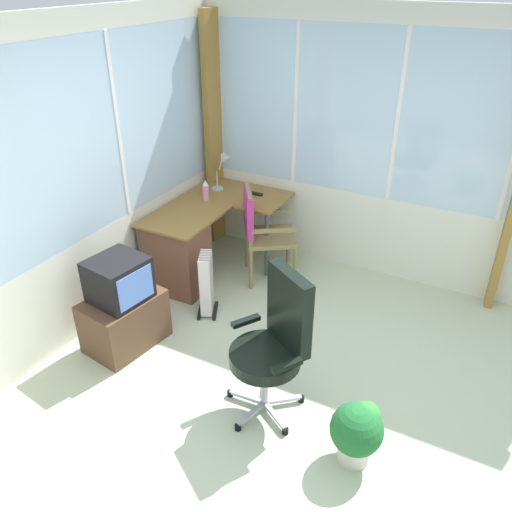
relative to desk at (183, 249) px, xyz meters
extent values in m
cube|color=beige|center=(-1.01, -1.66, -0.43)|extent=(5.29, 5.01, 0.06)
cube|color=silver|center=(-1.01, 0.38, 0.02)|extent=(4.29, 0.06, 0.83)
cube|color=silver|center=(-1.01, 0.38, 1.21)|extent=(4.21, 0.06, 1.55)
cube|color=silver|center=(-1.01, 0.38, 2.08)|extent=(4.29, 0.06, 0.18)
cube|color=white|center=(-0.29, 0.38, 1.21)|extent=(0.04, 0.07, 1.55)
cube|color=silver|center=(1.17, -1.66, 0.02)|extent=(0.06, 4.01, 0.83)
cube|color=silver|center=(1.17, -1.66, 1.21)|extent=(0.06, 3.93, 1.55)
cube|color=silver|center=(1.17, -1.66, 2.08)|extent=(0.06, 4.01, 0.18)
cube|color=white|center=(1.17, -1.66, 1.21)|extent=(0.07, 0.04, 1.55)
cube|color=white|center=(1.17, -0.65, 1.21)|extent=(0.07, 0.04, 1.55)
cube|color=olive|center=(1.04, 0.25, 0.83)|extent=(0.23, 0.10, 2.47)
cube|color=olive|center=(0.40, 0.02, 0.31)|extent=(1.44, 0.62, 0.02)
cube|color=olive|center=(0.81, -0.49, 0.31)|extent=(0.62, 0.40, 0.02)
cube|color=brown|center=(-0.09, 0.02, -0.05)|extent=(0.40, 0.58, 0.69)
cylinder|color=#4C4C51|center=(0.54, -0.65, -0.05)|extent=(0.04, 0.04, 0.70)
cylinder|color=#4C4C51|center=(-0.28, 0.29, -0.05)|extent=(0.04, 0.04, 0.70)
cylinder|color=#B2B7BC|center=(0.80, 0.08, 0.34)|extent=(0.13, 0.13, 0.02)
cylinder|color=#B2B7BC|center=(0.80, 0.08, 0.44)|extent=(0.02, 0.02, 0.19)
cylinder|color=#B2B7BC|center=(0.85, 0.05, 0.62)|extent=(0.03, 0.07, 0.18)
cone|color=#B2B7BC|center=(0.90, 0.01, 0.66)|extent=(0.12, 0.11, 0.12)
cube|color=black|center=(0.86, -0.36, 0.34)|extent=(0.05, 0.15, 0.02)
cylinder|color=pink|center=(0.50, 0.03, 0.41)|extent=(0.06, 0.06, 0.16)
cone|color=white|center=(0.50, 0.03, 0.51)|extent=(0.06, 0.06, 0.06)
cylinder|color=olive|center=(0.48, -0.99, -0.18)|extent=(0.04, 0.04, 0.43)
cylinder|color=olive|center=(0.85, -0.75, -0.18)|extent=(0.04, 0.04, 0.43)
cylinder|color=olive|center=(0.24, -0.63, -0.18)|extent=(0.04, 0.04, 0.43)
cylinder|color=olive|center=(0.61, -0.38, -0.18)|extent=(0.04, 0.04, 0.43)
cube|color=olive|center=(0.55, -0.69, 0.05)|extent=(0.66, 0.66, 0.04)
cube|color=olive|center=(0.43, -0.51, 0.32)|extent=(0.38, 0.27, 0.49)
cube|color=#BD3182|center=(0.43, -0.51, 0.34)|extent=(0.41, 0.30, 0.42)
cube|color=olive|center=(0.36, -0.81, 0.23)|extent=(0.27, 0.38, 0.03)
cube|color=olive|center=(0.73, -0.57, 0.23)|extent=(0.27, 0.38, 0.03)
cube|color=#B7B7BF|center=(-1.19, -1.58, -0.36)|extent=(0.18, 0.26, 0.02)
cylinder|color=black|center=(-1.27, -1.70, -0.38)|extent=(0.05, 0.05, 0.05)
cube|color=#B7B7BF|center=(-1.03, -1.57, -0.36)|extent=(0.21, 0.24, 0.02)
cylinder|color=black|center=(-0.94, -1.68, -0.38)|extent=(0.05, 0.05, 0.05)
cube|color=#B7B7BF|center=(-0.99, -1.41, -0.36)|extent=(0.27, 0.14, 0.02)
cylinder|color=black|center=(-0.86, -1.36, -0.38)|extent=(0.05, 0.05, 0.05)
cube|color=#B7B7BF|center=(-1.13, -1.33, -0.36)|extent=(0.05, 0.28, 0.02)
cylinder|color=black|center=(-1.13, -1.19, -0.38)|extent=(0.05, 0.05, 0.05)
cube|color=#B7B7BF|center=(-1.25, -1.43, -0.36)|extent=(0.28, 0.10, 0.02)
cylinder|color=black|center=(-1.39, -1.40, -0.38)|extent=(0.05, 0.05, 0.05)
cylinder|color=#B7B7BF|center=(-1.12, -1.47, -0.15)|extent=(0.05, 0.05, 0.38)
cylinder|color=black|center=(-1.12, -1.47, 0.08)|extent=(0.50, 0.50, 0.09)
cube|color=black|center=(-0.96, -1.57, 0.41)|extent=(0.30, 0.41, 0.58)
cube|color=black|center=(-0.97, -1.24, 0.21)|extent=(0.21, 0.16, 0.04)
cube|color=black|center=(-1.26, -1.69, 0.21)|extent=(0.21, 0.16, 0.04)
cube|color=brown|center=(-1.00, -0.09, -0.17)|extent=(0.70, 0.53, 0.46)
cube|color=black|center=(-1.00, -0.09, 0.24)|extent=(0.47, 0.46, 0.36)
cube|color=#5F85DF|center=(-1.03, -0.29, 0.24)|extent=(0.34, 0.06, 0.28)
cube|color=#262628|center=(-0.86, -0.12, 0.09)|extent=(0.29, 0.26, 0.07)
cube|color=silver|center=(-0.40, -0.51, -0.08)|extent=(0.06, 0.10, 0.58)
cube|color=silver|center=(-0.36, -0.49, -0.08)|extent=(0.06, 0.10, 0.58)
cube|color=silver|center=(-0.32, -0.47, -0.08)|extent=(0.06, 0.10, 0.58)
cube|color=silver|center=(-0.29, -0.45, -0.08)|extent=(0.06, 0.10, 0.58)
cube|color=silver|center=(-0.25, -0.44, -0.08)|extent=(0.06, 0.10, 0.58)
cube|color=silver|center=(-0.21, -0.42, -0.08)|extent=(0.06, 0.10, 0.58)
cube|color=black|center=(-0.27, -0.53, -0.39)|extent=(0.26, 0.15, 0.03)
cube|color=black|center=(-0.34, -0.40, -0.39)|extent=(0.26, 0.15, 0.03)
cube|color=silver|center=(-0.17, -0.40, -0.05)|extent=(0.08, 0.10, 0.41)
cylinder|color=beige|center=(-1.24, -2.18, -0.33)|extent=(0.21, 0.21, 0.14)
sphere|color=#20672E|center=(-1.24, -2.18, -0.13)|extent=(0.34, 0.34, 0.34)
sphere|color=#338935|center=(-1.18, -2.22, -0.06)|extent=(0.19, 0.19, 0.19)
camera|label=1|loc=(-3.56, -2.68, 2.43)|focal=36.05mm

